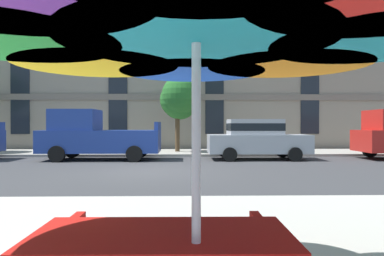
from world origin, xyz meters
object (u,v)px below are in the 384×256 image
(street_tree_middle, at_px, (179,99))
(patio_umbrella, at_px, (196,8))
(sedan_silver, at_px, (257,138))
(pickup_blue_midblock, at_px, (96,136))

(street_tree_middle, relative_size, patio_umbrella, 1.09)
(patio_umbrella, bearing_deg, sedan_silver, 76.24)
(pickup_blue_midblock, relative_size, street_tree_middle, 1.23)
(pickup_blue_midblock, bearing_deg, patio_umbrella, -72.64)
(pickup_blue_midblock, relative_size, sedan_silver, 1.16)
(street_tree_middle, distance_m, patio_umbrella, 15.82)
(pickup_blue_midblock, distance_m, street_tree_middle, 5.11)
(sedan_silver, relative_size, street_tree_middle, 1.06)
(street_tree_middle, bearing_deg, sedan_silver, -41.60)
(street_tree_middle, bearing_deg, patio_umbrella, -88.63)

